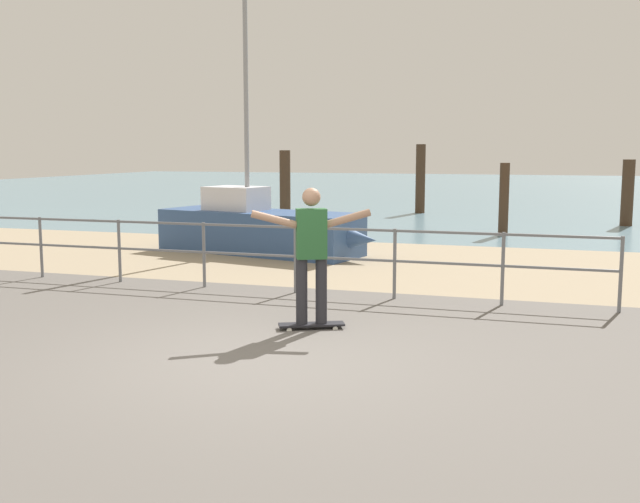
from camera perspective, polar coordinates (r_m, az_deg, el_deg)
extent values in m
cube|color=#605B56|center=(6.91, -8.13, -10.66)|extent=(24.00, 10.00, 0.04)
cube|color=tan|center=(14.35, 5.86, -0.96)|extent=(24.00, 6.00, 0.04)
cube|color=slate|center=(42.05, 13.74, 4.63)|extent=(72.00, 50.00, 0.04)
cylinder|color=slate|center=(13.50, -20.63, 0.27)|extent=(0.05, 0.05, 1.05)
cylinder|color=slate|center=(12.61, -15.14, 0.00)|extent=(0.05, 0.05, 1.05)
cylinder|color=slate|center=(11.85, -8.90, -0.31)|extent=(0.05, 0.05, 1.05)
cylinder|color=slate|center=(11.26, -1.90, -0.64)|extent=(0.05, 0.05, 1.05)
cylinder|color=slate|center=(10.85, 5.75, -1.00)|extent=(0.05, 0.05, 1.05)
cylinder|color=slate|center=(10.64, 13.85, -1.36)|extent=(0.05, 0.05, 1.05)
cylinder|color=slate|center=(10.66, 22.10, -1.70)|extent=(0.05, 0.05, 1.05)
cylinder|color=slate|center=(11.47, -5.52, 1.97)|extent=(10.73, 0.04, 0.04)
cylinder|color=slate|center=(11.53, -5.49, -0.21)|extent=(10.73, 0.04, 0.04)
cube|color=#335184|center=(15.73, -4.68, 1.48)|extent=(4.60, 2.36, 0.90)
cone|color=#335184|center=(14.57, 2.40, 0.99)|extent=(1.24, 0.99, 0.77)
cylinder|color=gray|center=(15.84, -5.69, 11.42)|extent=(0.10, 0.10, 4.57)
cube|color=silver|center=(16.02, -6.46, 4.08)|extent=(1.37, 1.15, 0.50)
cube|color=black|center=(9.08, -0.66, -5.62)|extent=(0.81, 0.52, 0.02)
cylinder|color=silver|center=(9.20, 1.02, -5.70)|extent=(0.07, 0.05, 0.06)
cylinder|color=silver|center=(9.05, 1.18, -5.94)|extent=(0.07, 0.05, 0.06)
cylinder|color=silver|center=(9.13, -2.47, -5.81)|extent=(0.07, 0.05, 0.06)
cylinder|color=silver|center=(8.98, -2.37, -6.05)|extent=(0.07, 0.05, 0.06)
cylinder|color=#26262B|center=(9.01, 0.10, -3.04)|extent=(0.14, 0.14, 0.80)
cylinder|color=#26262B|center=(8.98, -1.42, -3.08)|extent=(0.14, 0.14, 0.80)
cube|color=#26592D|center=(8.88, -0.67, 1.37)|extent=(0.41, 0.34, 0.60)
sphere|color=#9E755B|center=(8.85, -0.67, 4.21)|extent=(0.22, 0.22, 0.22)
cylinder|color=#9E755B|center=(8.93, 2.17, 2.56)|extent=(0.54, 0.32, 0.23)
cylinder|color=#9E755B|center=(8.82, -3.54, 2.48)|extent=(0.54, 0.32, 0.23)
cylinder|color=#422D1E|center=(22.05, -2.70, 4.96)|extent=(0.32, 0.32, 2.17)
cylinder|color=#422D1E|center=(25.77, 7.72, 5.53)|extent=(0.33, 0.33, 2.37)
cylinder|color=#422D1E|center=(19.45, 13.94, 3.90)|extent=(0.25, 0.25, 1.85)
cylinder|color=#422D1E|center=(22.93, 22.54, 4.16)|extent=(0.34, 0.34, 1.91)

